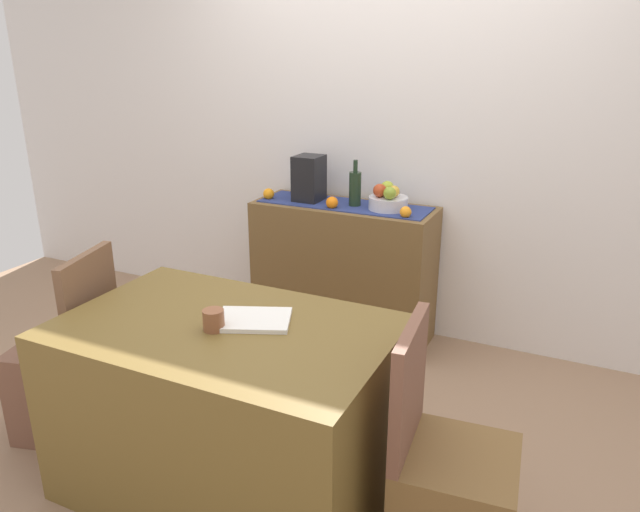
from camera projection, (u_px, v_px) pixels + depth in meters
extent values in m
cube|color=#98775B|center=(308.00, 416.00, 2.98)|extent=(6.40, 6.40, 0.02)
cube|color=silver|center=(394.00, 119.00, 3.54)|extent=(6.40, 0.06, 2.70)
cube|color=brown|center=(343.00, 271.00, 3.71)|extent=(1.11, 0.42, 0.85)
cube|color=navy|center=(344.00, 205.00, 3.57)|extent=(1.04, 0.32, 0.01)
cylinder|color=silver|center=(388.00, 203.00, 3.44)|extent=(0.23, 0.23, 0.07)
sphere|color=#AC3C1C|center=(380.00, 191.00, 3.41)|extent=(0.08, 0.08, 0.08)
sphere|color=gold|center=(394.00, 191.00, 3.42)|extent=(0.07, 0.07, 0.07)
sphere|color=#99AE2F|center=(387.00, 188.00, 3.48)|extent=(0.08, 0.08, 0.08)
sphere|color=olive|center=(390.00, 193.00, 3.36)|extent=(0.07, 0.07, 0.07)
cylinder|color=#1E301E|center=(355.00, 189.00, 3.50)|extent=(0.07, 0.07, 0.21)
cylinder|color=#1E301E|center=(356.00, 166.00, 3.46)|extent=(0.03, 0.03, 0.07)
cube|color=black|center=(309.00, 179.00, 3.62)|extent=(0.16, 0.18, 0.28)
sphere|color=orange|center=(269.00, 194.00, 3.69)|extent=(0.07, 0.07, 0.07)
sphere|color=orange|center=(406.00, 212.00, 3.29)|extent=(0.07, 0.07, 0.07)
sphere|color=orange|center=(332.00, 203.00, 3.47)|extent=(0.07, 0.07, 0.07)
cube|color=brown|center=(229.00, 408.00, 2.39)|extent=(1.29, 0.83, 0.74)
cube|color=white|center=(254.00, 320.00, 2.29)|extent=(0.34, 0.30, 0.02)
cylinder|color=brown|center=(214.00, 320.00, 2.22)|extent=(0.08, 0.08, 0.08)
cube|color=brown|center=(67.00, 386.00, 2.81)|extent=(0.49, 0.49, 0.45)
cube|color=brown|center=(90.00, 302.00, 2.63)|extent=(0.14, 0.40, 0.45)
cube|color=brown|center=(453.00, 508.00, 2.06)|extent=(0.43, 0.43, 0.45)
cube|color=brown|center=(409.00, 387.00, 1.97)|extent=(0.08, 0.40, 0.45)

